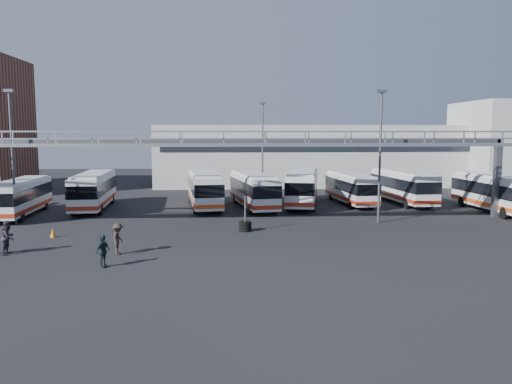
{
  "coord_description": "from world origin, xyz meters",
  "views": [
    {
      "loc": [
        0.27,
        -30.79,
        6.87
      ],
      "look_at": [
        2.38,
        6.0,
        2.58
      ],
      "focal_mm": 35.0,
      "sensor_mm": 36.0,
      "label": 1
    }
  ],
  "objects": [
    {
      "name": "gantry",
      "position": [
        0.0,
        5.87,
        5.51
      ],
      "size": [
        51.4,
        5.15,
        7.1
      ],
      "color": "gray",
      "rests_on": "ground"
    },
    {
      "name": "pedestrian_c",
      "position": [
        -6.02,
        -2.37,
        0.91
      ],
      "size": [
        0.74,
        1.21,
        1.82
      ],
      "primitive_type": "imported",
      "rotation": [
        0.0,
        0.0,
        1.52
      ],
      "color": "#322321",
      "rests_on": "ground"
    },
    {
      "name": "bus_8",
      "position": [
        17.62,
        17.47,
        1.81
      ],
      "size": [
        3.43,
        10.94,
        3.27
      ],
      "rotation": [
        0.0,
        0.0,
        0.09
      ],
      "color": "silver",
      "rests_on": "ground"
    },
    {
      "name": "light_pole_mid",
      "position": [
        12.0,
        7.0,
        5.73
      ],
      "size": [
        0.7,
        0.35,
        10.21
      ],
      "color": "#4C4F54",
      "rests_on": "ground"
    },
    {
      "name": "bus_1",
      "position": [
        -17.15,
        11.92,
        1.7
      ],
      "size": [
        2.99,
        10.23,
        3.07
      ],
      "rotation": [
        0.0,
        0.0,
        0.06
      ],
      "color": "silver",
      "rests_on": "ground"
    },
    {
      "name": "cone_right",
      "position": [
        -11.44,
        2.76,
        0.32
      ],
      "size": [
        0.51,
        0.51,
        0.63
      ],
      "primitive_type": "cone",
      "rotation": [
        0.0,
        0.0,
        0.37
      ],
      "color": "orange",
      "rests_on": "ground"
    },
    {
      "name": "light_pole_left",
      "position": [
        -16.0,
        8.0,
        5.73
      ],
      "size": [
        0.7,
        0.35,
        10.21
      ],
      "color": "#4C4F54",
      "rests_on": "ground"
    },
    {
      "name": "bus_5",
      "position": [
        2.67,
        15.13,
        1.8
      ],
      "size": [
        4.25,
        10.96,
        3.25
      ],
      "rotation": [
        0.0,
        0.0,
        0.17
      ],
      "color": "silver",
      "rests_on": "ground"
    },
    {
      "name": "bus_6",
      "position": [
        7.49,
        16.61,
        1.88
      ],
      "size": [
        4.77,
        11.5,
        3.41
      ],
      "rotation": [
        0.0,
        0.0,
        -0.2
      ],
      "color": "silver",
      "rests_on": "ground"
    },
    {
      "name": "bus_7",
      "position": [
        12.36,
        17.33,
        1.67
      ],
      "size": [
        3.12,
        10.12,
        3.03
      ],
      "rotation": [
        0.0,
        0.0,
        0.08
      ],
      "color": "silver",
      "rests_on": "ground"
    },
    {
      "name": "pedestrian_d",
      "position": [
        -6.2,
        -5.15,
        0.85
      ],
      "size": [
        0.8,
        1.08,
        1.7
      ],
      "primitive_type": "imported",
      "rotation": [
        0.0,
        0.0,
        1.13
      ],
      "color": "#18232C",
      "rests_on": "ground"
    },
    {
      "name": "bus_4",
      "position": [
        -1.89,
        15.91,
        1.84
      ],
      "size": [
        3.85,
        11.18,
        3.33
      ],
      "rotation": [
        0.0,
        0.0,
        0.12
      ],
      "color": "silver",
      "rests_on": "ground"
    },
    {
      "name": "tire_stack",
      "position": [
        1.51,
        4.12,
        0.43
      ],
      "size": [
        0.89,
        0.89,
        2.55
      ],
      "color": "black",
      "rests_on": "ground"
    },
    {
      "name": "ground",
      "position": [
        0.0,
        0.0,
        0.0
      ],
      "size": [
        140.0,
        140.0,
        0.0
      ],
      "primitive_type": "plane",
      "color": "black",
      "rests_on": "ground"
    },
    {
      "name": "bus_9",
      "position": [
        23.74,
        11.53,
        1.82
      ],
      "size": [
        2.87,
        10.93,
        3.3
      ],
      "rotation": [
        0.0,
        0.0,
        0.03
      ],
      "color": "silver",
      "rests_on": "ground"
    },
    {
      "name": "warehouse",
      "position": [
        12.0,
        38.0,
        4.0
      ],
      "size": [
        42.0,
        14.0,
        8.0
      ],
      "primitive_type": "cube",
      "color": "#9E9E99",
      "rests_on": "ground"
    },
    {
      "name": "bus_2",
      "position": [
        -12.01,
        15.42,
        1.84
      ],
      "size": [
        3.42,
        11.12,
        3.33
      ],
      "rotation": [
        0.0,
        0.0,
        0.08
      ],
      "color": "silver",
      "rests_on": "ground"
    },
    {
      "name": "pedestrian_b",
      "position": [
        -12.33,
        -1.92,
        0.97
      ],
      "size": [
        0.84,
        1.02,
        1.95
      ],
      "primitive_type": "imported",
      "rotation": [
        0.0,
        0.0,
        1.46
      ],
      "color": "#2B2331",
      "rests_on": "ground"
    },
    {
      "name": "light_pole_back",
      "position": [
        4.0,
        22.0,
        5.73
      ],
      "size": [
        0.7,
        0.35,
        10.21
      ],
      "color": "#4C4F54",
      "rests_on": "ground"
    }
  ]
}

